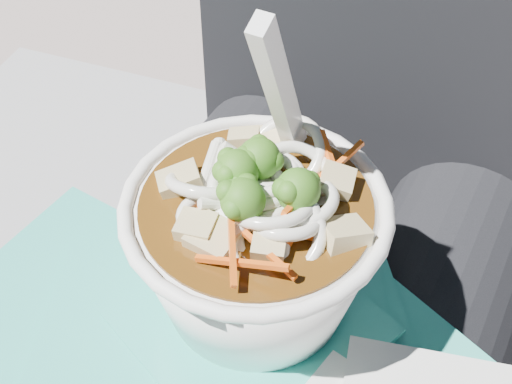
% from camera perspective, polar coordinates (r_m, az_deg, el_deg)
% --- Properties ---
extents(person_body, '(0.34, 0.94, 0.99)m').
position_cam_1_polar(person_body, '(0.57, 3.89, -6.69)').
color(person_body, black).
rests_on(person_body, ground).
extents(plastic_bag, '(0.39, 0.33, 0.02)m').
position_cam_1_polar(plastic_bag, '(0.46, -2.92, -13.39)').
color(plastic_bag, teal).
rests_on(plastic_bag, lap).
extents(udon_bowl, '(0.18, 0.18, 0.21)m').
position_cam_1_polar(udon_bowl, '(0.43, 0.08, -3.69)').
color(udon_bowl, white).
rests_on(udon_bowl, plastic_bag).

